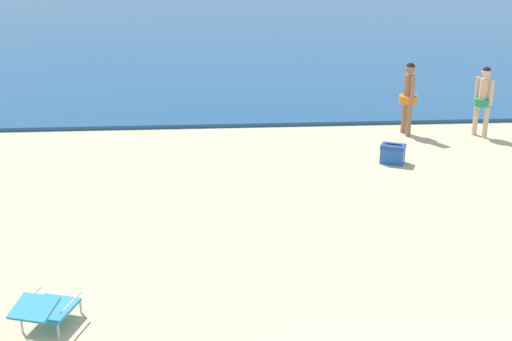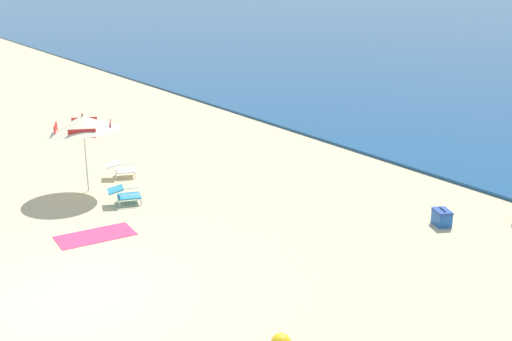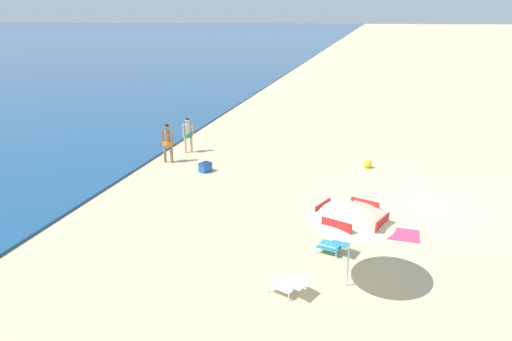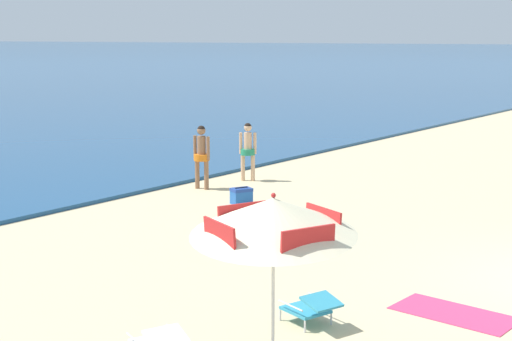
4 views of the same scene
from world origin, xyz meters
name	(u,v)px [view 1 (image 1 of 4)]	position (x,y,z in m)	size (l,w,h in m)	color
lounge_chair_under_umbrella	(45,308)	(-4.34, 2.87, 0.28)	(0.76, 0.97, 0.49)	teal
person_standing_near_shore	(484,97)	(4.15, 10.46, 0.97)	(0.41, 0.44, 1.68)	#D8A87F
person_standing_beside	(408,94)	(2.43, 10.73, 1.01)	(0.43, 0.52, 1.74)	#8C6042
cooler_box	(393,154)	(1.56, 8.70, 0.20)	(0.60, 0.53, 0.43)	#1E56A8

